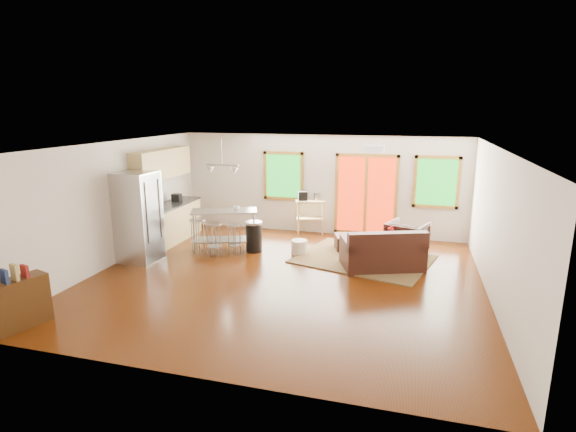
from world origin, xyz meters
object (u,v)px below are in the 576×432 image
(coffee_table, at_px, (389,239))
(refrigerator, at_px, (138,217))
(ottoman, at_px, (347,243))
(rug, at_px, (363,259))
(kitchen_cart, at_px, (309,205))
(armchair, at_px, (407,236))
(island, at_px, (225,223))
(loveseat, at_px, (382,253))

(coffee_table, relative_size, refrigerator, 0.56)
(ottoman, bearing_deg, rug, -52.59)
(rug, relative_size, kitchen_cart, 2.42)
(refrigerator, bearing_deg, kitchen_cart, 47.45)
(rug, relative_size, ottoman, 5.12)
(rug, xyz_separation_m, kitchen_cart, (-1.65, 1.77, 0.77))
(refrigerator, bearing_deg, ottoman, 26.48)
(coffee_table, bearing_deg, kitchen_cart, 149.67)
(refrigerator, bearing_deg, rug, 17.97)
(rug, distance_m, coffee_table, 0.80)
(rug, bearing_deg, armchair, 36.06)
(rug, distance_m, ottoman, 0.76)
(island, bearing_deg, armchair, 11.22)
(island, bearing_deg, rug, 2.87)
(armchair, bearing_deg, refrigerator, 39.93)
(armchair, bearing_deg, loveseat, 87.60)
(refrigerator, bearing_deg, armchair, 21.69)
(ottoman, bearing_deg, island, -164.81)
(rug, distance_m, refrigerator, 5.00)
(loveseat, xyz_separation_m, coffee_table, (0.09, 0.96, 0.02))
(loveseat, xyz_separation_m, armchair, (0.47, 1.12, 0.08))
(rug, xyz_separation_m, ottoman, (-0.45, 0.59, 0.17))
(coffee_table, distance_m, island, 3.82)
(refrigerator, relative_size, kitchen_cart, 1.71)
(rug, height_order, loveseat, loveseat)
(ottoman, distance_m, island, 2.92)
(armchair, relative_size, island, 0.52)
(rug, bearing_deg, refrigerator, -164.20)
(rug, xyz_separation_m, coffee_table, (0.52, 0.50, 0.35))
(ottoman, height_order, island, island)
(rug, height_order, armchair, armchair)
(coffee_table, distance_m, refrigerator, 5.59)
(ottoman, bearing_deg, coffee_table, -5.45)
(armchair, relative_size, refrigerator, 0.43)
(ottoman, bearing_deg, loveseat, -49.99)
(loveseat, bearing_deg, kitchen_cart, 112.40)
(loveseat, xyz_separation_m, kitchen_cart, (-2.08, 2.23, 0.44))
(ottoman, xyz_separation_m, refrigerator, (-4.27, -1.93, 0.80))
(loveseat, relative_size, refrigerator, 0.94)
(loveseat, distance_m, island, 3.69)
(coffee_table, xyz_separation_m, kitchen_cart, (-2.17, 1.27, 0.42))
(coffee_table, height_order, ottoman, coffee_table)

